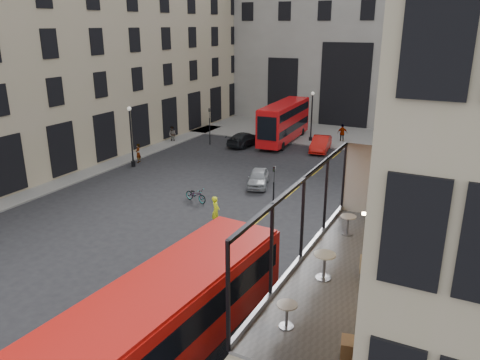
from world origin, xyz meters
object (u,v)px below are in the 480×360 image
at_px(street_lamp_b, 311,120).
at_px(cafe_chair_b, 368,264).
at_px(bicycle, 196,195).
at_px(pedestrian_d, 413,135).
at_px(cafe_table_far, 348,222).
at_px(bus_near, 151,354).
at_px(cafe_chair_c, 373,266).
at_px(pedestrian_b, 286,135).
at_px(cafe_chair_a, 352,348).
at_px(car_b, 321,144).
at_px(traffic_light_near, 274,188).
at_px(pedestrian_a, 172,134).
at_px(car_a, 258,178).
at_px(car_c, 245,139).
at_px(cafe_table_mid, 324,262).
at_px(pedestrian_c, 342,133).
at_px(bus_far, 284,120).
at_px(cafe_table_near, 287,312).
at_px(street_lamp_a, 132,140).
at_px(cafe_chair_d, 399,233).
at_px(cyclist, 216,211).
at_px(traffic_light_far, 210,122).
at_px(pedestrian_e, 138,153).

height_order(street_lamp_b, cafe_chair_b, cafe_chair_b).
relative_size(bicycle, pedestrian_d, 1.01).
bearing_deg(cafe_table_far, bus_near, -120.74).
bearing_deg(cafe_table_far, cafe_chair_c, -60.74).
relative_size(pedestrian_b, cafe_chair_a, 1.90).
bearing_deg(car_b, traffic_light_near, -89.95).
bearing_deg(pedestrian_a, bicycle, -51.62).
relative_size(pedestrian_b, cafe_chair_c, 1.85).
xyz_separation_m(bus_near, cafe_chair_c, (5.47, 4.16, 2.24)).
height_order(car_a, cafe_chair_c, cafe_chair_c).
xyz_separation_m(car_b, cafe_chair_a, (11.47, -34.54, 4.14)).
distance_m(car_c, cafe_chair_b, 34.62).
bearing_deg(traffic_light_near, pedestrian_a, 140.24).
relative_size(car_b, cafe_table_mid, 5.45).
distance_m(traffic_light_near, car_b, 18.88).
height_order(car_a, pedestrian_c, pedestrian_c).
bearing_deg(pedestrian_c, cafe_chair_b, 76.30).
bearing_deg(bus_far, cafe_chair_a, -66.07).
bearing_deg(cafe_table_far, cafe_table_near, -89.52).
height_order(car_c, pedestrian_b, pedestrian_b).
xyz_separation_m(traffic_light_near, pedestrian_a, (-18.00, 14.97, -1.56)).
bearing_deg(car_a, street_lamp_a, 162.62).
height_order(traffic_light_near, street_lamp_b, street_lamp_b).
relative_size(car_a, cafe_chair_a, 3.99).
height_order(cafe_table_near, cafe_chair_d, cafe_chair_d).
distance_m(bicycle, cyclist, 4.54).
height_order(traffic_light_far, pedestrian_d, traffic_light_far).
distance_m(car_b, cafe_chair_c, 32.67).
distance_m(car_b, pedestrian_b, 4.63).
bearing_deg(cafe_chair_b, bus_near, -140.80).
bearing_deg(traffic_light_near, car_b, 98.58).
distance_m(pedestrian_b, cafe_table_near, 38.61).
xyz_separation_m(car_b, cafe_table_far, (9.64, -27.86, 4.33)).
bearing_deg(pedestrian_d, street_lamp_a, 116.73).
height_order(bus_far, cafe_chair_a, cafe_chair_a).
bearing_deg(cafe_table_far, cafe_chair_b, -62.48).
xyz_separation_m(traffic_light_near, cafe_chair_d, (8.60, -8.91, 2.46)).
xyz_separation_m(bicycle, cafe_chair_d, (15.05, -10.07, 4.38)).
height_order(car_b, cafe_table_near, cafe_table_near).
distance_m(car_b, pedestrian_a, 15.62).
distance_m(cafe_table_near, cafe_table_mid, 2.77).
xyz_separation_m(pedestrian_c, cafe_table_near, (8.81, -38.79, 4.08)).
bearing_deg(cafe_chair_d, bus_near, -129.17).
height_order(car_c, cafe_chair_d, cafe_chair_d).
bearing_deg(car_b, pedestrian_b, 150.70).
xyz_separation_m(pedestrian_a, cafe_table_far, (24.83, -24.24, 4.22)).
distance_m(traffic_light_near, cafe_table_mid, 14.79).
bearing_deg(cafe_table_near, pedestrian_c, 102.80).
height_order(traffic_light_far, pedestrian_e, traffic_light_far).
xyz_separation_m(car_c, pedestrian_a, (-7.51, -2.22, 0.17)).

